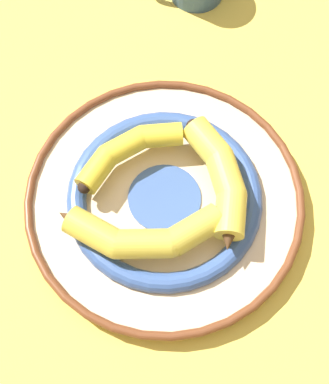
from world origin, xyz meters
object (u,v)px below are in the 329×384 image
banana_a (130,149)px  banana_b (141,236)px  banana_c (222,179)px  decorative_bowl (164,199)px

banana_a → banana_b: (0.03, -0.12, 0.00)m
banana_a → banana_b: banana_b is taller
banana_b → banana_c: (0.09, 0.09, 0.00)m
decorative_bowl → banana_b: bearing=-105.2°
decorative_bowl → banana_b: 0.08m
decorative_bowl → banana_c: (0.07, 0.02, 0.04)m
banana_b → banana_c: bearing=35.4°
decorative_bowl → banana_b: (-0.02, -0.07, 0.04)m
decorative_bowl → banana_c: 0.08m
decorative_bowl → banana_a: banana_a is taller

